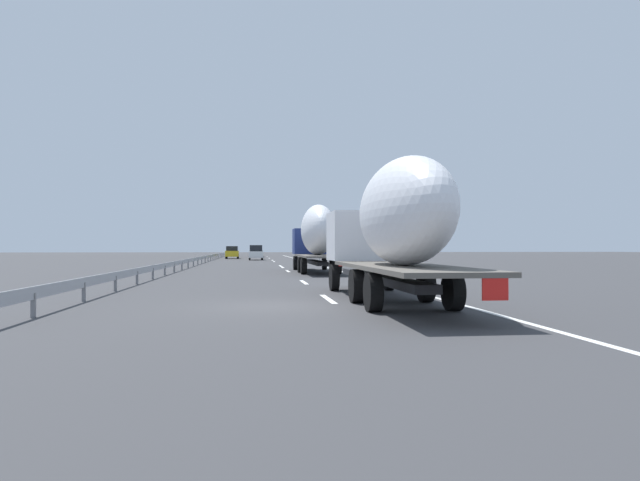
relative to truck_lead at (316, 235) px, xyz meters
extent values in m
plane|color=#38383A|center=(18.57, 3.60, -2.53)|extent=(260.00, 260.00, 0.00)
cube|color=white|center=(-19.43, 1.80, -2.52)|extent=(3.20, 0.20, 0.01)
cube|color=white|center=(-10.61, 1.80, -2.52)|extent=(3.20, 0.20, 0.01)
cube|color=white|center=(2.02, 1.80, -2.52)|extent=(3.20, 0.20, 0.01)
cube|color=white|center=(9.75, 1.80, -2.52)|extent=(3.20, 0.20, 0.01)
cube|color=white|center=(13.24, 1.80, -2.52)|extent=(3.20, 0.20, 0.01)
cube|color=white|center=(28.67, 1.80, -2.52)|extent=(3.20, 0.20, 0.01)
cube|color=white|center=(35.07, 1.80, -2.52)|extent=(3.20, 0.20, 0.01)
cube|color=white|center=(48.66, 1.80, -2.52)|extent=(3.20, 0.20, 0.01)
cube|color=white|center=(61.82, 1.80, -2.52)|extent=(3.20, 0.20, 0.01)
cube|color=white|center=(23.57, -1.90, -2.52)|extent=(110.00, 0.20, 0.01)
cube|color=navy|center=(4.24, 0.00, -0.38)|extent=(2.40, 2.50, 1.90)
cube|color=black|center=(5.34, 0.00, 0.12)|extent=(0.08, 2.12, 0.80)
cube|color=#262628|center=(1.37, 0.00, -1.86)|extent=(10.53, 0.70, 0.24)
cube|color=#59544C|center=(-1.49, 0.00, -1.39)|extent=(9.05, 2.50, 0.12)
ellipsoid|color=white|center=(-1.02, 0.00, 0.34)|extent=(6.40, 2.20, 3.32)
cube|color=red|center=(-5.98, -0.69, -1.63)|extent=(0.04, 0.56, 0.56)
cylinder|color=black|center=(4.24, 1.10, -2.01)|extent=(1.04, 0.30, 1.04)
cylinder|color=black|center=(4.24, -1.10, -2.01)|extent=(1.04, 0.30, 1.04)
cylinder|color=black|center=(-0.29, 1.10, -2.01)|extent=(1.04, 0.35, 1.04)
cylinder|color=black|center=(-0.29, -1.10, -2.01)|extent=(1.04, 0.35, 1.04)
cylinder|color=black|center=(-2.69, 1.10, -2.01)|extent=(1.04, 0.35, 1.04)
cylinder|color=black|center=(-2.69, -1.10, -2.01)|extent=(1.04, 0.35, 1.04)
cube|color=silver|center=(-16.04, 0.00, -0.38)|extent=(2.40, 2.50, 1.90)
cube|color=black|center=(-14.94, 0.00, 0.12)|extent=(0.08, 2.12, 0.80)
cube|color=#262628|center=(-19.03, 0.00, -1.86)|extent=(11.01, 0.70, 0.24)
cube|color=#59544C|center=(-22.02, 0.00, -1.39)|extent=(9.56, 2.50, 0.12)
ellipsoid|color=white|center=(-22.23, 0.00, 0.20)|extent=(6.75, 2.20, 3.06)
cube|color=red|center=(-26.77, -0.69, -1.63)|extent=(0.04, 0.56, 0.56)
cylinder|color=black|center=(-16.04, 1.10, -2.01)|extent=(1.04, 0.30, 1.04)
cylinder|color=black|center=(-16.04, -1.10, -2.01)|extent=(1.04, 0.30, 1.04)
cylinder|color=black|center=(-20.82, 1.10, -2.01)|extent=(1.04, 0.35, 1.04)
cylinder|color=black|center=(-20.82, -1.10, -2.01)|extent=(1.04, 0.35, 1.04)
cylinder|color=black|center=(-23.22, 1.10, -2.01)|extent=(1.04, 0.35, 1.04)
cylinder|color=black|center=(-23.22, -1.10, -2.01)|extent=(1.04, 0.35, 1.04)
cube|color=#ADB2B7|center=(64.41, 3.50, -1.79)|extent=(4.49, 1.89, 0.84)
cube|color=black|center=(64.07, 3.50, -0.97)|extent=(2.47, 1.67, 0.78)
cylinder|color=black|center=(65.80, 4.35, -2.21)|extent=(0.64, 0.22, 0.64)
cylinder|color=black|center=(65.80, 2.65, -2.21)|extent=(0.64, 0.22, 0.64)
cylinder|color=black|center=(63.02, 4.35, -2.21)|extent=(0.64, 0.22, 0.64)
cylinder|color=black|center=(63.02, 2.65, -2.21)|extent=(0.64, 0.22, 0.64)
cube|color=white|center=(37.01, 3.90, -1.79)|extent=(4.28, 1.85, 0.84)
cube|color=black|center=(36.69, 3.90, -0.96)|extent=(2.35, 1.62, 0.81)
cylinder|color=black|center=(38.34, 4.72, -2.21)|extent=(0.64, 0.22, 0.64)
cylinder|color=black|center=(38.34, 3.08, -2.21)|extent=(0.64, 0.22, 0.64)
cylinder|color=black|center=(35.69, 4.72, -2.21)|extent=(0.64, 0.22, 0.64)
cylinder|color=black|center=(35.69, 3.08, -2.21)|extent=(0.64, 0.22, 0.64)
cube|color=gold|center=(45.82, 7.34, -1.79)|extent=(4.46, 1.88, 0.84)
cube|color=black|center=(45.48, 7.34, -1.02)|extent=(2.45, 1.65, 0.69)
cylinder|color=black|center=(47.20, 8.18, -2.21)|extent=(0.64, 0.22, 0.64)
cylinder|color=black|center=(47.20, 6.50, -2.21)|extent=(0.64, 0.22, 0.64)
cylinder|color=black|center=(44.43, 8.18, -2.21)|extent=(0.64, 0.22, 0.64)
cylinder|color=black|center=(44.43, 6.50, -2.21)|extent=(0.64, 0.22, 0.64)
cube|color=red|center=(55.83, 3.79, -1.79)|extent=(4.28, 1.87, 0.84)
cube|color=black|center=(55.51, 3.79, -0.95)|extent=(2.36, 1.64, 0.83)
cylinder|color=black|center=(57.16, 4.62, -2.21)|extent=(0.64, 0.22, 0.64)
cylinder|color=black|center=(57.16, 2.95, -2.21)|extent=(0.64, 0.22, 0.64)
cylinder|color=black|center=(54.51, 4.62, -2.21)|extent=(0.64, 0.22, 0.64)
cylinder|color=black|center=(54.51, 2.95, -2.21)|extent=(0.64, 0.22, 0.64)
cylinder|color=gray|center=(24.00, -3.10, -1.36)|extent=(0.10, 0.10, 2.33)
cube|color=#2D569E|center=(24.00, -3.10, 0.15)|extent=(0.06, 0.90, 0.70)
cylinder|color=#472D19|center=(4.50, -7.77, -1.81)|extent=(0.38, 0.38, 1.44)
cone|color=#286B2D|center=(4.50, -7.77, 1.46)|extent=(2.77, 2.77, 5.09)
cylinder|color=#472D19|center=(55.05, -7.93, -1.89)|extent=(0.33, 0.33, 1.27)
cone|color=#194C1E|center=(55.05, -7.93, 1.11)|extent=(2.89, 2.89, 4.74)
cylinder|color=#472D19|center=(28.83, -6.10, -1.87)|extent=(0.28, 0.28, 1.31)
cone|color=#194C1E|center=(28.83, -6.10, 0.54)|extent=(3.57, 3.57, 3.51)
cylinder|color=#472D19|center=(64.34, -9.80, -1.59)|extent=(0.36, 0.36, 1.87)
cone|color=#1E5B23|center=(64.34, -9.80, 1.53)|extent=(3.76, 3.76, 4.36)
cylinder|color=#472D19|center=(12.29, -6.00, -1.87)|extent=(0.28, 0.28, 1.31)
cone|color=#1E5B23|center=(12.29, -6.00, 1.24)|extent=(2.98, 2.98, 4.91)
cylinder|color=#472D19|center=(20.25, -9.69, -1.58)|extent=(0.28, 0.28, 1.90)
cone|color=#286B2D|center=(20.25, -9.69, 1.73)|extent=(3.65, 3.65, 4.72)
cube|color=#9EA0A5|center=(21.57, 9.60, -1.93)|extent=(94.00, 0.06, 0.32)
cube|color=slate|center=(-23.38, 9.60, -2.23)|extent=(0.10, 0.10, 0.60)
cube|color=slate|center=(-19.30, 9.60, -2.23)|extent=(0.10, 0.10, 0.60)
cube|color=slate|center=(-15.21, 9.60, -2.23)|extent=(0.10, 0.10, 0.60)
cube|color=slate|center=(-11.12, 9.60, -2.23)|extent=(0.10, 0.10, 0.60)
cube|color=slate|center=(-7.04, 9.60, -2.23)|extent=(0.10, 0.10, 0.60)
cube|color=slate|center=(-2.95, 9.60, -2.23)|extent=(0.10, 0.10, 0.60)
cube|color=slate|center=(1.14, 9.60, -2.23)|extent=(0.10, 0.10, 0.60)
cube|color=slate|center=(5.23, 9.60, -2.23)|extent=(0.10, 0.10, 0.60)
cube|color=slate|center=(9.31, 9.60, -2.23)|extent=(0.10, 0.10, 0.60)
cube|color=slate|center=(13.40, 9.60, -2.23)|extent=(0.10, 0.10, 0.60)
cube|color=slate|center=(17.49, 9.60, -2.23)|extent=(0.10, 0.10, 0.60)
cube|color=slate|center=(21.57, 9.60, -2.23)|extent=(0.10, 0.10, 0.60)
cube|color=slate|center=(25.66, 9.60, -2.23)|extent=(0.10, 0.10, 0.60)
cube|color=slate|center=(29.75, 9.60, -2.23)|extent=(0.10, 0.10, 0.60)
cube|color=slate|center=(33.83, 9.60, -2.23)|extent=(0.10, 0.10, 0.60)
cube|color=slate|center=(37.92, 9.60, -2.23)|extent=(0.10, 0.10, 0.60)
cube|color=slate|center=(42.01, 9.60, -2.23)|extent=(0.10, 0.10, 0.60)
cube|color=slate|center=(46.10, 9.60, -2.23)|extent=(0.10, 0.10, 0.60)
cube|color=slate|center=(50.18, 9.60, -2.23)|extent=(0.10, 0.10, 0.60)
cube|color=slate|center=(54.27, 9.60, -2.23)|extent=(0.10, 0.10, 0.60)
cube|color=slate|center=(58.36, 9.60, -2.23)|extent=(0.10, 0.10, 0.60)
cube|color=slate|center=(62.44, 9.60, -2.23)|extent=(0.10, 0.10, 0.60)
cube|color=slate|center=(66.53, 9.60, -2.23)|extent=(0.10, 0.10, 0.60)
camera|label=1|loc=(-37.76, 4.27, -0.80)|focal=31.35mm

